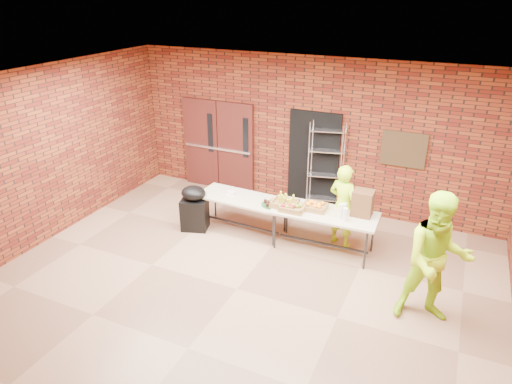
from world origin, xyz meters
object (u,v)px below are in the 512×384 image
at_px(table_left, 242,200).
at_px(volunteer_man, 437,259).
at_px(covered_grill, 194,208).
at_px(wire_rack, 325,168).
at_px(volunteer_woman, 343,206).
at_px(table_right, 325,216).
at_px(coffee_dispenser, 363,203).

xyz_separation_m(table_left, volunteer_man, (3.60, -1.22, 0.33)).
height_order(covered_grill, volunteer_man, volunteer_man).
bearing_deg(volunteer_man, wire_rack, 113.58).
bearing_deg(wire_rack, table_left, -140.82).
bearing_deg(table_left, volunteer_woman, 11.28).
distance_m(table_right, covered_grill, 2.58).
height_order(wire_rack, coffee_dispenser, wire_rack).
height_order(wire_rack, covered_grill, wire_rack).
relative_size(wire_rack, covered_grill, 2.13).
relative_size(covered_grill, volunteer_woman, 0.57).
xyz_separation_m(wire_rack, volunteer_woman, (0.71, -1.25, -0.18)).
bearing_deg(volunteer_man, table_left, 143.62).
relative_size(coffee_dispenser, volunteer_man, 0.23).
bearing_deg(volunteer_woman, table_right, 74.51).
distance_m(coffee_dispenser, volunteer_woman, 0.46).
bearing_deg(table_right, covered_grill, -175.47).
bearing_deg(volunteer_man, table_right, 131.22).
relative_size(table_left, volunteer_woman, 1.12).
bearing_deg(volunteer_man, volunteer_woman, 120.86).
bearing_deg(volunteer_man, coffee_dispenser, 116.93).
distance_m(table_left, volunteer_man, 3.81).
relative_size(volunteer_woman, volunteer_man, 0.80).
xyz_separation_m(wire_rack, table_left, (-1.18, -1.54, -0.31)).
relative_size(table_right, volunteer_man, 0.95).
bearing_deg(covered_grill, wire_rack, 24.78).
distance_m(covered_grill, volunteer_man, 4.61).
distance_m(coffee_dispenser, covered_grill, 3.24).
bearing_deg(table_right, table_left, 176.63).
xyz_separation_m(wire_rack, covered_grill, (-2.07, -1.87, -0.51)).
bearing_deg(table_right, volunteer_man, -32.81).
distance_m(table_left, table_right, 1.66).
bearing_deg(table_left, coffee_dispenser, 5.82).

